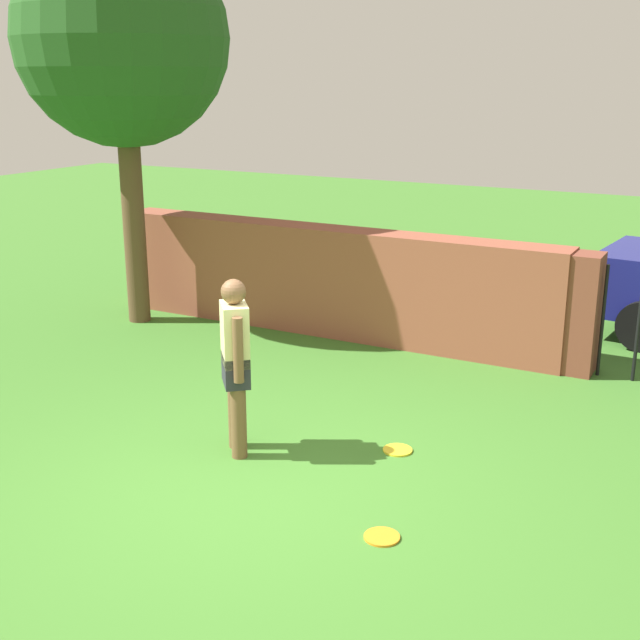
{
  "coord_description": "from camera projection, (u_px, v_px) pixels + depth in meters",
  "views": [
    {
      "loc": [
        3.43,
        -5.19,
        3.29
      ],
      "look_at": [
        -0.25,
        1.65,
        1.0
      ],
      "focal_mm": 46.39,
      "sensor_mm": 36.0,
      "label": 1
    }
  ],
  "objects": [
    {
      "name": "person",
      "position": [
        235.0,
        359.0,
        7.3
      ],
      "size": [
        0.4,
        0.43,
        1.62
      ],
      "rotation": [
        0.0,
        0.0,
        -0.86
      ],
      "color": "brown",
      "rests_on": "ground"
    },
    {
      "name": "tree",
      "position": [
        122.0,
        40.0,
        10.57
      ],
      "size": [
        2.77,
        2.77,
        5.15
      ],
      "color": "brown",
      "rests_on": "ground"
    },
    {
      "name": "ground_plane",
      "position": [
        253.0,
        488.0,
        6.88
      ],
      "size": [
        40.0,
        40.0,
        0.0
      ],
      "primitive_type": "plane",
      "color": "#3D7528"
    },
    {
      "name": "brick_wall",
      "position": [
        327.0,
        281.0,
        10.89
      ],
      "size": [
        6.28,
        0.5,
        1.42
      ],
      "primitive_type": "cube",
      "color": "brown",
      "rests_on": "ground"
    },
    {
      "name": "frisbee_orange",
      "position": [
        382.0,
        537.0,
        6.14
      ],
      "size": [
        0.27,
        0.27,
        0.02
      ],
      "primitive_type": "cylinder",
      "color": "orange",
      "rests_on": "ground"
    },
    {
      "name": "frisbee_yellow",
      "position": [
        398.0,
        450.0,
        7.56
      ],
      "size": [
        0.27,
        0.27,
        0.02
      ],
      "primitive_type": "cylinder",
      "color": "yellow",
      "rests_on": "ground"
    }
  ]
}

